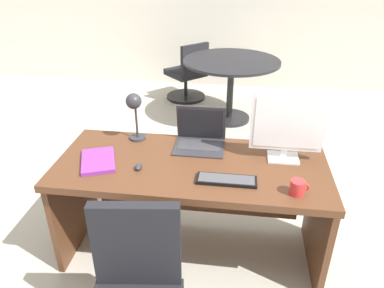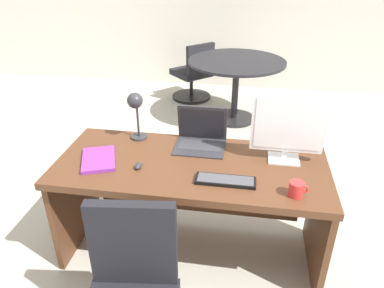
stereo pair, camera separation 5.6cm
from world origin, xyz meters
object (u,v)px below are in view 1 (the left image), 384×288
object	(u,v)px
laptop	(200,133)
desk_lamp	(134,107)
keyboard	(226,180)
meeting_table	(231,75)
book	(98,161)
coffee_mug	(298,187)
mouse	(139,167)
meeting_chair_near	(188,77)
desk	(192,184)
monitor	(287,125)

from	to	relation	value
laptop	desk_lamp	xyz separation A→B (m)	(-0.46, -0.01, 0.17)
keyboard	meeting_table	bearing A→B (deg)	91.62
book	coffee_mug	xyz separation A→B (m)	(1.24, -0.18, 0.03)
meeting_table	mouse	bearing A→B (deg)	-101.00
coffee_mug	meeting_chair_near	xyz separation A→B (m)	(-1.10, 3.26, -0.46)
meeting_table	desk	bearing A→B (deg)	-94.04
laptop	keyboard	bearing A→B (deg)	-65.31
monitor	mouse	world-z (taller)	monitor
desk	laptop	size ratio (longest dim) A/B	5.07
monitor	laptop	size ratio (longest dim) A/B	1.32
desk	book	bearing A→B (deg)	-169.18
keyboard	coffee_mug	bearing A→B (deg)	-9.84
monitor	meeting_chair_near	bearing A→B (deg)	110.17
meeting_table	meeting_chair_near	bearing A→B (deg)	134.50
monitor	coffee_mug	size ratio (longest dim) A/B	4.22
desk	mouse	size ratio (longest dim) A/B	23.23
mouse	meeting_chair_near	bearing A→B (deg)	92.64
coffee_mug	meeting_table	xyz separation A→B (m)	(-0.47, 2.62, -0.20)
monitor	meeting_chair_near	xyz separation A→B (m)	(-1.05, 2.87, -0.66)
meeting_table	meeting_chair_near	world-z (taller)	meeting_chair_near
mouse	coffee_mug	world-z (taller)	coffee_mug
keyboard	book	bearing A→B (deg)	172.56
desk	monitor	size ratio (longest dim) A/B	3.84
meeting_chair_near	meeting_table	bearing A→B (deg)	-45.50
desk_lamp	coffee_mug	bearing A→B (deg)	-25.73
mouse	meeting_table	size ratio (longest dim) A/B	0.06
book	coffee_mug	bearing A→B (deg)	-8.22
desk	keyboard	size ratio (longest dim) A/B	4.88
laptop	desk	bearing A→B (deg)	-96.44
keyboard	desk_lamp	size ratio (longest dim) A/B	1.01
keyboard	desk_lamp	xyz separation A→B (m)	(-0.67, 0.45, 0.24)
desk	meeting_chair_near	distance (m)	3.01
desk	book	world-z (taller)	book
mouse	book	distance (m)	0.28
keyboard	mouse	xyz separation A→B (m)	(-0.55, 0.07, 0.01)
desk	mouse	bearing A→B (deg)	-153.98
laptop	meeting_chair_near	world-z (taller)	laptop
laptop	meeting_chair_near	bearing A→B (deg)	100.14
keyboard	meeting_chair_near	xyz separation A→B (m)	(-0.70, 3.19, -0.43)
monitor	desk_lamp	size ratio (longest dim) A/B	1.28
meeting_table	monitor	bearing A→B (deg)	-79.16
meeting_chair_near	keyboard	bearing A→B (deg)	-77.64
mouse	keyboard	bearing A→B (deg)	-6.99
coffee_mug	mouse	bearing A→B (deg)	171.81
meeting_table	book	bearing A→B (deg)	-107.34
laptop	coffee_mug	size ratio (longest dim) A/B	3.19
desk	monitor	bearing A→B (deg)	9.27
mouse	meeting_table	xyz separation A→B (m)	(0.48, 2.48, -0.18)
coffee_mug	meeting_chair_near	world-z (taller)	coffee_mug
laptop	meeting_table	distance (m)	2.11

